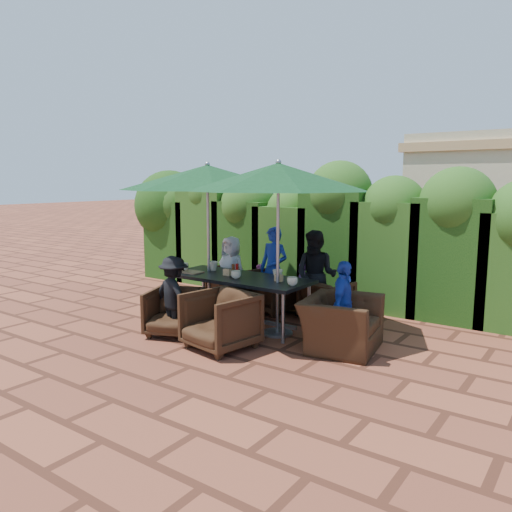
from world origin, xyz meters
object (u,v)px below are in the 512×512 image
Objects in this scene: chair_far_left at (235,284)px; chair_far_right at (327,298)px; umbrella_right at (278,177)px; chair_end_right at (341,315)px; chair_near_right at (220,318)px; umbrella_left at (208,178)px; chair_near_left at (174,310)px; dining_table at (239,281)px; chair_far_mid at (276,291)px.

chair_far_left is 1.70m from chair_far_right.
umbrella_right is 2.47× the size of chair_end_right.
chair_end_right is at bearing 45.10° from chair_near_right.
umbrella_right is at bearing 86.42° from chair_far_right.
chair_far_left is at bearing 95.99° from umbrella_left.
chair_near_left is at bearing -143.45° from umbrella_right.
chair_near_right reaches higher than chair_near_left.
chair_far_mid is (0.04, 0.96, -0.32)m from dining_table.
chair_far_right is 2.08m from chair_near_right.
chair_near_left is (-0.45, -0.92, -0.31)m from dining_table.
chair_far_right is 0.84× the size of chair_near_right.
chair_end_right reaches higher than chair_far_left.
dining_table is 1.67m from umbrella_left.
umbrella_left is at bearing 112.10° from chair_far_left.
umbrella_right is at bearing 84.29° from chair_near_right.
umbrella_left is at bearing 76.30° from chair_end_right.
dining_table is 1.70m from umbrella_right.
chair_near_left is at bearing -174.83° from chair_near_right.
chair_end_right is (1.28, 0.90, 0.04)m from chair_near_right.
umbrella_left is 3.72× the size of chair_near_left.
chair_far_mid reaches higher than chair_far_right.
chair_far_left is 0.75× the size of chair_end_right.
umbrella_left is 2.17m from chair_far_mid.
chair_far_left is 1.11× the size of chair_far_mid.
umbrella_right is 2.36m from chair_near_left.
chair_far_right is at bearing 30.27° from umbrella_left.
chair_far_mid is 0.97× the size of chair_near_left.
chair_end_right reaches higher than dining_table.
chair_far_right is 0.67× the size of chair_end_right.
chair_end_right is (1.01, -0.05, -1.76)m from umbrella_right.
chair_far_left is (-1.46, 0.91, -1.82)m from umbrella_right.
chair_near_left is (0.21, -1.00, -1.85)m from umbrella_left.
chair_near_right is at bearing 84.78° from chair_far_right.
umbrella_left is 2.37m from chair_near_right.
chair_near_right is at bearing 115.54° from chair_end_right.
umbrella_left is 3.44× the size of chair_far_left.
dining_table is 3.21× the size of chair_far_right.
dining_table is 1.44m from chair_far_right.
umbrella_left is 2.64m from chair_far_right.
chair_far_left is 1.81m from chair_near_left.
umbrella_left is at bearing 68.37° from chair_far_mid.
chair_near_right is at bearing -105.74° from umbrella_right.
chair_end_right is (1.74, -0.10, -0.22)m from dining_table.
chair_near_right is (1.20, -1.86, 0.02)m from chair_far_left.
umbrella_right is 2.05m from chair_near_right.
chair_far_left is at bearing 59.18° from chair_end_right.
umbrella_left is 2.11m from chair_near_left.
chair_far_mid is at bearing 12.30° from chair_far_right.
chair_near_right is at bearing 118.60° from chair_far_mid.
chair_end_right is at bearing 133.68° from chair_far_right.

